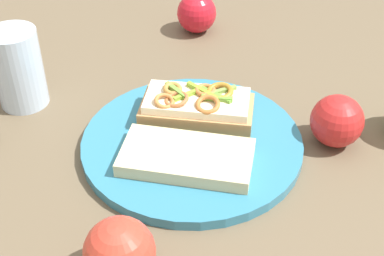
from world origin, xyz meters
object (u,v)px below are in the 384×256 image
at_px(plate, 192,143).
at_px(sandwich, 197,107).
at_px(drinking_glass, 18,68).
at_px(apple_4, 120,252).
at_px(bread_slice_side, 187,157).
at_px(apple_2, 197,13).
at_px(apple_0, 336,119).

xyz_separation_m(plate, sandwich, (-0.05, 0.01, 0.03)).
bearing_deg(drinking_glass, apple_4, 25.60).
bearing_deg(plate, bread_slice_side, -12.12).
relative_size(sandwich, apple_4, 2.23).
xyz_separation_m(apple_2, apple_4, (0.56, -0.12, 0.00)).
bearing_deg(sandwich, drinking_glass, 175.26).
distance_m(apple_0, drinking_glass, 0.47).
xyz_separation_m(bread_slice_side, apple_0, (-0.05, 0.21, 0.01)).
relative_size(bread_slice_side, apple_0, 2.31).
height_order(apple_0, apple_4, apple_4).
relative_size(apple_0, drinking_glass, 0.61).
distance_m(bread_slice_side, apple_0, 0.22).
xyz_separation_m(bread_slice_side, drinking_glass, (-0.18, -0.24, 0.04)).
bearing_deg(apple_4, drinking_glass, -154.40).
height_order(plate, apple_0, apple_0).
distance_m(apple_4, drinking_glass, 0.38).
relative_size(bread_slice_side, apple_2, 2.35).
bearing_deg(apple_0, apple_2, -153.19).
distance_m(plate, bread_slice_side, 0.05).
distance_m(plate, apple_2, 0.35).
height_order(bread_slice_side, apple_2, apple_2).
height_order(plate, drinking_glass, drinking_glass).
bearing_deg(apple_0, apple_4, -53.49).
bearing_deg(bread_slice_side, drinking_glass, 158.75).
xyz_separation_m(apple_0, drinking_glass, (-0.12, -0.46, 0.02)).
distance_m(sandwich, apple_0, 0.20).
distance_m(apple_2, apple_4, 0.57).
height_order(plate, apple_4, apple_4).
bearing_deg(bread_slice_side, apple_4, -101.44).
bearing_deg(apple_4, apple_0, 126.51).
relative_size(sandwich, bread_slice_side, 1.01).
height_order(sandwich, bread_slice_side, sandwich).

